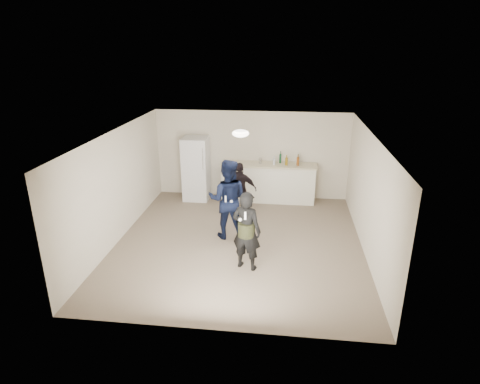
# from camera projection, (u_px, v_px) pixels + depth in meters

# --- Properties ---
(floor) EXTENTS (6.00, 6.00, 0.00)m
(floor) POSITION_uv_depth(u_px,v_px,m) (239.00, 242.00, 9.13)
(floor) COLOR #6B5B4C
(floor) RESTS_ON ground
(ceiling) EXTENTS (6.00, 6.00, 0.00)m
(ceiling) POSITION_uv_depth(u_px,v_px,m) (239.00, 134.00, 8.26)
(ceiling) COLOR silver
(ceiling) RESTS_ON wall_back
(wall_back) EXTENTS (6.00, 0.00, 6.00)m
(wall_back) POSITION_uv_depth(u_px,v_px,m) (252.00, 155.00, 11.48)
(wall_back) COLOR beige
(wall_back) RESTS_ON floor
(wall_front) EXTENTS (6.00, 0.00, 6.00)m
(wall_front) POSITION_uv_depth(u_px,v_px,m) (214.00, 261.00, 5.90)
(wall_front) COLOR beige
(wall_front) RESTS_ON floor
(wall_left) EXTENTS (0.00, 6.00, 6.00)m
(wall_left) POSITION_uv_depth(u_px,v_px,m) (118.00, 186.00, 9.00)
(wall_left) COLOR beige
(wall_left) RESTS_ON floor
(wall_right) EXTENTS (0.00, 6.00, 6.00)m
(wall_right) POSITION_uv_depth(u_px,v_px,m) (369.00, 196.00, 8.39)
(wall_right) COLOR beige
(wall_right) RESTS_ON floor
(counter) EXTENTS (2.60, 0.56, 1.05)m
(counter) POSITION_uv_depth(u_px,v_px,m) (268.00, 183.00, 11.37)
(counter) COLOR white
(counter) RESTS_ON floor
(counter_top) EXTENTS (2.68, 0.64, 0.04)m
(counter_top) POSITION_uv_depth(u_px,v_px,m) (269.00, 165.00, 11.18)
(counter_top) COLOR beige
(counter_top) RESTS_ON counter
(fridge) EXTENTS (0.70, 0.70, 1.80)m
(fridge) POSITION_uv_depth(u_px,v_px,m) (196.00, 169.00, 11.41)
(fridge) COLOR silver
(fridge) RESTS_ON floor
(fridge_handle) EXTENTS (0.02, 0.02, 0.60)m
(fridge_handle) POSITION_uv_depth(u_px,v_px,m) (203.00, 159.00, 10.89)
(fridge_handle) COLOR white
(fridge_handle) RESTS_ON fridge
(ceiling_dome) EXTENTS (0.36, 0.36, 0.16)m
(ceiling_dome) POSITION_uv_depth(u_px,v_px,m) (241.00, 133.00, 8.55)
(ceiling_dome) COLOR white
(ceiling_dome) RESTS_ON ceiling
(shaker) EXTENTS (0.08, 0.08, 0.17)m
(shaker) POSITION_uv_depth(u_px,v_px,m) (260.00, 161.00, 11.17)
(shaker) COLOR silver
(shaker) RESTS_ON counter_top
(man) EXTENTS (0.91, 0.71, 1.86)m
(man) POSITION_uv_depth(u_px,v_px,m) (228.00, 199.00, 9.10)
(man) COLOR #0F1A40
(man) RESTS_ON floor
(woman) EXTENTS (0.69, 0.56, 1.63)m
(woman) POSITION_uv_depth(u_px,v_px,m) (247.00, 231.00, 7.83)
(woman) COLOR black
(woman) RESTS_ON floor
(camo_shorts) EXTENTS (0.34, 0.34, 0.28)m
(camo_shorts) POSITION_uv_depth(u_px,v_px,m) (247.00, 229.00, 7.82)
(camo_shorts) COLOR #2F3618
(camo_shorts) RESTS_ON woman
(spectator) EXTENTS (0.92, 0.54, 1.46)m
(spectator) POSITION_uv_depth(u_px,v_px,m) (240.00, 190.00, 10.22)
(spectator) COLOR black
(spectator) RESTS_ON floor
(remote_man) EXTENTS (0.04, 0.04, 0.15)m
(remote_man) POSITION_uv_depth(u_px,v_px,m) (226.00, 199.00, 8.80)
(remote_man) COLOR white
(remote_man) RESTS_ON man
(nunchuk_man) EXTENTS (0.07, 0.07, 0.07)m
(nunchuk_man) POSITION_uv_depth(u_px,v_px,m) (231.00, 202.00, 8.84)
(nunchuk_man) COLOR white
(nunchuk_man) RESTS_ON man
(remote_woman) EXTENTS (0.04, 0.04, 0.15)m
(remote_woman) POSITION_uv_depth(u_px,v_px,m) (245.00, 216.00, 7.45)
(remote_woman) COLOR white
(remote_woman) RESTS_ON woman
(nunchuk_woman) EXTENTS (0.07, 0.07, 0.07)m
(nunchuk_woman) POSITION_uv_depth(u_px,v_px,m) (240.00, 220.00, 7.52)
(nunchuk_woman) COLOR white
(nunchuk_woman) RESTS_ON woman
(bottle_cluster) EXTENTS (0.73, 0.27, 0.26)m
(bottle_cluster) POSITION_uv_depth(u_px,v_px,m) (288.00, 161.00, 11.10)
(bottle_cluster) COLOR #134324
(bottle_cluster) RESTS_ON counter_top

